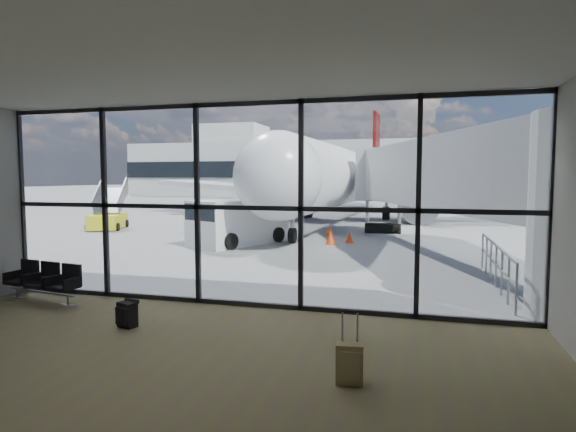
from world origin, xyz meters
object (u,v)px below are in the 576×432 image
at_px(service_van, 237,221).
at_px(belt_loader, 291,208).
at_px(seating_row, 45,280).
at_px(airliner, 349,178).
at_px(mobile_stairs, 108,219).
at_px(backpack, 127,314).
at_px(suitcase, 349,363).

bearing_deg(service_van, belt_loader, 120.00).
bearing_deg(seating_row, airliner, 90.67).
bearing_deg(belt_loader, airliner, -15.75).
height_order(airliner, mobile_stairs, airliner).
bearing_deg(seating_row, backpack, -14.18).
height_order(service_van, mobile_stairs, mobile_stairs).
bearing_deg(airliner, seating_row, -96.16).
xyz_separation_m(backpack, service_van, (-2.13, 11.33, 0.72)).
height_order(backpack, mobile_stairs, mobile_stairs).
bearing_deg(mobile_stairs, suitcase, -66.42).
bearing_deg(airliner, service_van, -98.39).
height_order(backpack, belt_loader, belt_loader).
height_order(backpack, suitcase, suitcase).
bearing_deg(suitcase, belt_loader, 99.03).
distance_m(backpack, mobile_stairs, 18.90).
relative_size(suitcase, mobile_stairs, 0.29).
distance_m(suitcase, belt_loader, 28.30).
bearing_deg(suitcase, backpack, 154.83).
bearing_deg(airliner, backpack, -89.23).
relative_size(service_van, mobile_stairs, 1.36).
distance_m(seating_row, backpack, 3.27).
xyz_separation_m(seating_row, backpack, (3.00, -1.28, -0.24)).
distance_m(backpack, airliner, 26.23).
relative_size(seating_row, mobile_stairs, 0.57).
distance_m(backpack, belt_loader, 25.96).
relative_size(suitcase, airliner, 0.03).
bearing_deg(airliner, belt_loader, -172.71).
bearing_deg(mobile_stairs, seating_row, -79.09).
distance_m(backpack, suitcase, 4.68).
height_order(suitcase, belt_loader, belt_loader).
height_order(seating_row, backpack, seating_row).
bearing_deg(mobile_stairs, belt_loader, 33.83).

